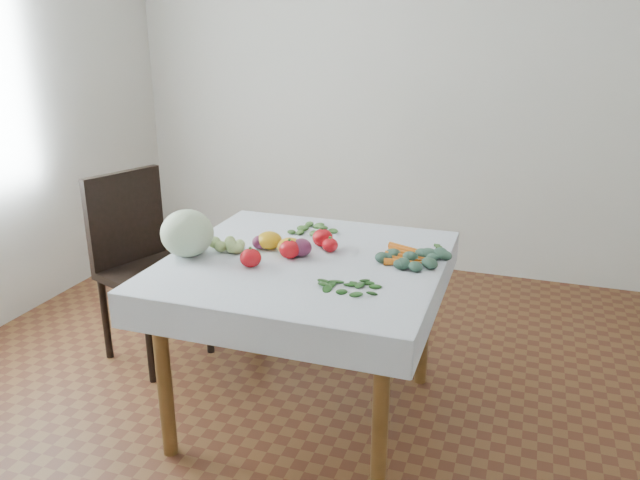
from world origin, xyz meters
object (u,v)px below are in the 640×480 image
at_px(table, 306,281).
at_px(cabbage, 187,233).
at_px(carrot_bunch, 411,256).
at_px(heirloom_back, 269,240).
at_px(chair, 141,254).

relative_size(table, cabbage, 4.53).
relative_size(cabbage, carrot_bunch, 0.94).
bearing_deg(heirloom_back, cabbage, -146.66).
distance_m(cabbage, carrot_bunch, 0.94).
height_order(heirloom_back, carrot_bunch, heirloom_back).
relative_size(chair, carrot_bunch, 4.16).
xyz_separation_m(table, chair, (-1.01, 0.28, -0.10)).
height_order(table, chair, chair).
relative_size(chair, heirloom_back, 8.92).
distance_m(table, cabbage, 0.54).
distance_m(chair, cabbage, 0.73).
bearing_deg(table, heirloom_back, 161.28).
xyz_separation_m(heirloom_back, carrot_bunch, (0.61, 0.07, -0.02)).
distance_m(chair, heirloom_back, 0.88).
xyz_separation_m(chair, heirloom_back, (0.82, -0.22, 0.24)).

